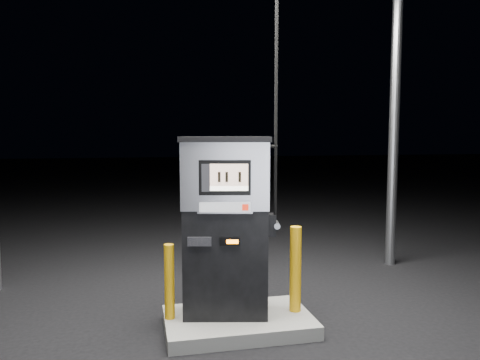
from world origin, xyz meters
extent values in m
plane|color=black|center=(0.00, 0.00, 0.00)|extent=(80.00, 80.00, 0.00)
cube|color=slate|center=(0.00, 0.00, 0.07)|extent=(1.60, 1.00, 0.15)
cylinder|color=gray|center=(3.00, 2.00, 2.25)|extent=(0.16, 0.16, 4.50)
cube|color=black|center=(-0.12, 0.10, 0.74)|extent=(0.99, 0.70, 1.19)
cube|color=#AEAEB5|center=(-0.12, 0.10, 1.70)|extent=(1.02, 0.72, 0.71)
cube|color=black|center=(-0.12, 0.10, 2.08)|extent=(1.06, 0.77, 0.06)
cube|color=black|center=(-0.18, -0.17, 1.69)|extent=(0.53, 0.14, 0.36)
cube|color=tan|center=(-0.14, -0.19, 1.72)|extent=(0.38, 0.08, 0.23)
cube|color=white|center=(-0.14, -0.19, 1.58)|extent=(0.38, 0.08, 0.05)
cube|color=#AEAEB5|center=(-0.18, -0.17, 1.39)|extent=(0.56, 0.15, 0.13)
cube|color=#919499|center=(-0.18, -0.19, 1.39)|extent=(0.51, 0.11, 0.10)
cube|color=red|center=(0.02, -0.23, 1.39)|extent=(0.07, 0.02, 0.07)
cube|color=black|center=(-0.13, -0.18, 1.03)|extent=(0.21, 0.06, 0.09)
cube|color=orange|center=(-0.10, -0.19, 1.03)|extent=(0.12, 0.03, 0.04)
cube|color=black|center=(-0.44, -0.11, 1.03)|extent=(0.25, 0.07, 0.10)
cube|color=black|center=(0.37, 0.00, 1.15)|extent=(0.13, 0.19, 0.24)
cylinder|color=gray|center=(0.42, -0.02, 1.15)|extent=(0.11, 0.22, 0.07)
cylinder|color=black|center=(0.40, -0.06, 2.74)|extent=(0.04, 0.04, 2.95)
cylinder|color=#E8A40C|center=(-0.74, 0.09, 0.56)|extent=(0.11, 0.11, 0.81)
cylinder|color=#E8A40C|center=(0.66, 0.00, 0.63)|extent=(0.14, 0.14, 0.96)
camera|label=1|loc=(-1.05, -4.86, 2.13)|focal=35.00mm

